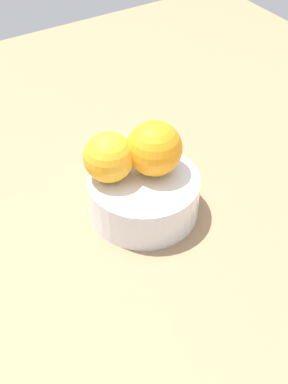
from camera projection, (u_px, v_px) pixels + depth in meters
ground_plane at (144, 216)px, 66.36cm from camera, size 110.00×110.00×2.00cm
fruit_bowl at (144, 196)px, 63.97cm from camera, size 13.64×13.64×5.34cm
orange_in_bowl_0 at (154, 148)px, 61.04cm from camera, size 6.70×6.70×6.70cm
orange_in_bowl_1 at (109, 157)px, 60.31cm from camera, size 6.06×6.06×6.06cm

